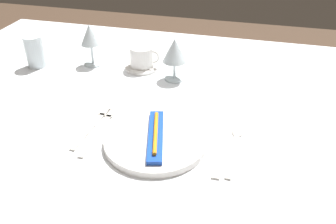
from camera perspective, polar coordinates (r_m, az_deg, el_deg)
The scene contains 12 objects.
dining_table at distance 1.14m, azimuth 1.33°, elevation -1.40°, with size 1.80×1.11×0.74m.
dinner_plate at distance 0.90m, azimuth -1.90°, elevation -4.59°, with size 0.26×0.26×0.02m, color white.
toothbrush_package at distance 0.89m, azimuth -1.92°, elevation -3.73°, with size 0.09×0.21×0.02m.
fork_outer at distance 0.97m, azimuth -10.79°, elevation -2.70°, with size 0.02×0.22×0.00m.
fork_inner at distance 0.99m, azimuth -11.85°, elevation -2.11°, with size 0.03×0.20×0.00m.
dinner_knife at distance 0.90m, azimuth 8.54°, elevation -5.85°, with size 0.02×0.23×0.00m.
spoon_soup at distance 0.91m, azimuth 10.58°, elevation -5.22°, with size 0.03×0.20×0.01m.
saucer_left at distance 1.28m, azimuth -4.15°, elevation 7.17°, with size 0.12×0.12×0.01m, color white.
coffee_cup_left at distance 1.26m, azimuth -4.14°, elevation 8.81°, with size 0.11×0.08×0.07m.
wine_glass_centre at distance 1.16m, azimuth 1.07°, elevation 9.58°, with size 0.08×0.08×0.14m.
wine_glass_left at distance 1.29m, azimuth -12.31°, elevation 11.60°, with size 0.07×0.07×0.15m.
drink_tumbler at distance 1.36m, azimuth -20.43°, elevation 9.03°, with size 0.07×0.07×0.11m.
Camera 1 is at (0.21, -0.92, 1.30)m, focal length 38.28 mm.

